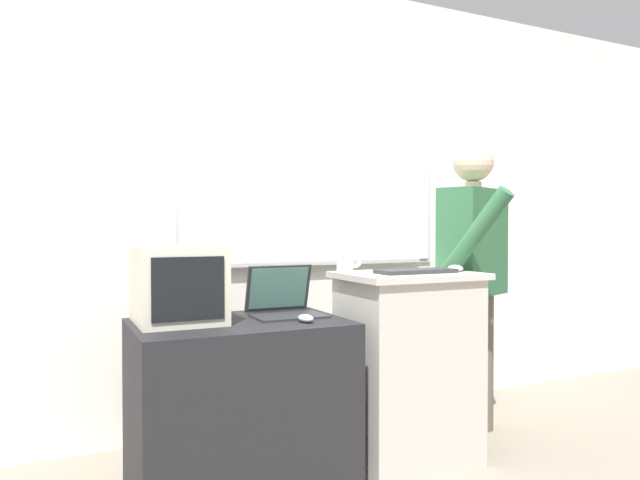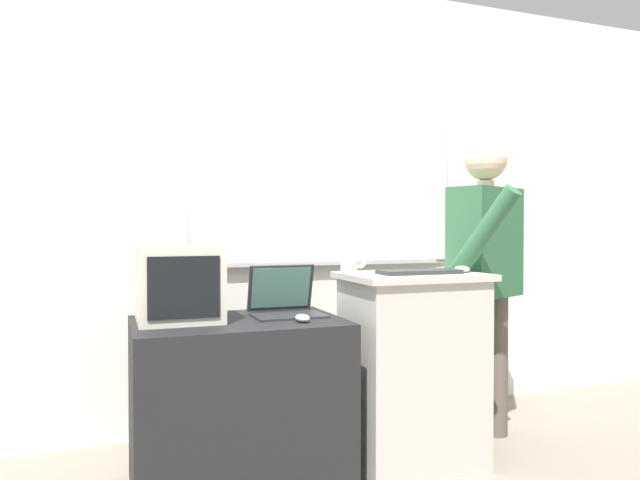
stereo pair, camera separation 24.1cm
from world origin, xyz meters
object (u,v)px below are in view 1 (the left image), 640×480
at_px(laptop, 283,299).
at_px(crt_monitor, 178,284).
at_px(person_presenter, 474,264).
at_px(computer_mouse_by_keyboard, 455,268).
at_px(coffee_mug, 346,263).
at_px(side_desk, 240,405).
at_px(wireless_keyboard, 416,271).
at_px(lectern_podium, 408,366).
at_px(computer_mouse_by_laptop, 306,318).

bearing_deg(laptop, crt_monitor, -179.41).
xyz_separation_m(person_presenter, computer_mouse_by_keyboard, (-0.28, -0.19, -0.00)).
distance_m(person_presenter, coffee_mug, 0.79).
bearing_deg(side_desk, computer_mouse_by_keyboard, -6.16).
height_order(laptop, wireless_keyboard, laptop).
distance_m(lectern_podium, computer_mouse_by_laptop, 0.67).
bearing_deg(computer_mouse_by_keyboard, computer_mouse_by_laptop, -177.64).
height_order(lectern_podium, coffee_mug, coffee_mug).
xyz_separation_m(wireless_keyboard, computer_mouse_by_laptop, (-0.60, -0.02, -0.19)).
height_order(computer_mouse_by_laptop, computer_mouse_by_keyboard, computer_mouse_by_keyboard).
relative_size(side_desk, computer_mouse_by_laptop, 9.20).
distance_m(crt_monitor, coffee_mug, 0.85).
bearing_deg(wireless_keyboard, computer_mouse_by_keyboard, 2.30).
bearing_deg(computer_mouse_by_keyboard, side_desk, 173.84).
relative_size(person_presenter, laptop, 5.02).
bearing_deg(computer_mouse_by_laptop, computer_mouse_by_keyboard, 2.36).
bearing_deg(lectern_podium, crt_monitor, 172.23).
bearing_deg(side_desk, laptop, 20.36).
xyz_separation_m(laptop, computer_mouse_by_keyboard, (0.85, -0.21, 0.13)).
height_order(laptop, coffee_mug, coffee_mug).
height_order(side_desk, computer_mouse_by_laptop, computer_mouse_by_laptop).
bearing_deg(wireless_keyboard, lectern_podium, 92.13).
relative_size(computer_mouse_by_keyboard, coffee_mug, 0.73).
distance_m(person_presenter, laptop, 1.15).
relative_size(lectern_podium, person_presenter, 0.57).
relative_size(laptop, computer_mouse_by_laptop, 3.27).
bearing_deg(laptop, computer_mouse_by_laptop, -87.27).
relative_size(lectern_podium, crt_monitor, 2.26).
distance_m(side_desk, wireless_keyboard, 1.03).
height_order(side_desk, laptop, laptop).
distance_m(person_presenter, crt_monitor, 1.63).
relative_size(person_presenter, computer_mouse_by_laptop, 16.43).
distance_m(side_desk, person_presenter, 1.50).
bearing_deg(coffee_mug, side_desk, -169.34).
xyz_separation_m(lectern_podium, laptop, (-0.61, 0.15, 0.35)).
bearing_deg(computer_mouse_by_laptop, coffee_mug, 37.78).
xyz_separation_m(lectern_podium, crt_monitor, (-1.10, 0.15, 0.44)).
bearing_deg(wireless_keyboard, coffee_mug, 136.88).
xyz_separation_m(laptop, wireless_keyboard, (0.61, -0.22, 0.13)).
xyz_separation_m(laptop, coffee_mug, (0.35, 0.02, 0.16)).
distance_m(side_desk, coffee_mug, 0.86).
height_order(wireless_keyboard, computer_mouse_by_keyboard, computer_mouse_by_keyboard).
bearing_deg(person_presenter, laptop, 156.71).
height_order(wireless_keyboard, crt_monitor, crt_monitor).
bearing_deg(side_desk, coffee_mug, 10.66).
bearing_deg(wireless_keyboard, computer_mouse_by_laptop, -177.62).
relative_size(laptop, computer_mouse_by_keyboard, 3.27).
xyz_separation_m(side_desk, computer_mouse_by_laptop, (0.25, -0.15, 0.39)).
bearing_deg(computer_mouse_by_laptop, crt_monitor, 154.81).
distance_m(side_desk, computer_mouse_by_keyboard, 1.24).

